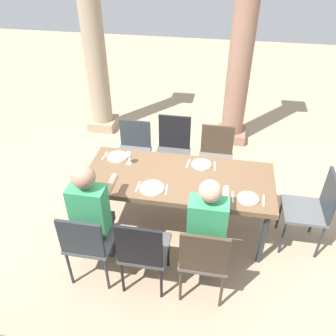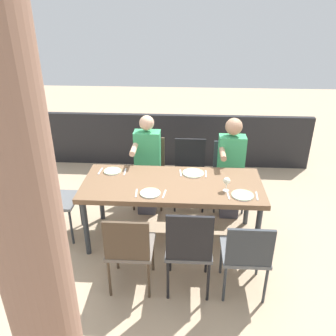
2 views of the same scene
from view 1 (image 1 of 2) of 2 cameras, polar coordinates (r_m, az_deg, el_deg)
ground_plane at (r=4.20m, az=1.57°, el=-9.66°), size 16.00×16.00×0.00m
dining_table at (r=3.73m, az=1.74°, el=-2.20°), size 2.03×0.86×0.76m
chair_west_north at (r=4.65m, az=-5.71°, el=3.25°), size 0.44×0.44×0.85m
chair_west_south at (r=3.41m, az=-13.10°, el=-11.70°), size 0.44×0.44×0.89m
chair_mid_north at (r=4.52m, az=0.84°, el=3.32°), size 0.44×0.44×0.97m
chair_mid_south at (r=3.27m, az=-4.17°, el=-13.31°), size 0.44×0.44×0.92m
chair_east_north at (r=4.50m, az=7.91°, el=2.11°), size 0.44×0.44×0.88m
chair_east_south at (r=3.21m, az=5.97°, el=-14.37°), size 0.44×0.44×0.93m
chair_head_east at (r=3.94m, az=22.95°, el=-5.94°), size 0.44×0.44×0.94m
diner_woman_green at (r=3.41m, az=-12.26°, el=-7.32°), size 0.35×0.50×1.30m
diner_man_white at (r=3.21m, az=6.48°, el=-10.20°), size 0.34×0.49×1.31m
stone_column_near at (r=5.69m, az=-12.20°, el=19.62°), size 0.44×0.44×2.98m
stone_column_centre at (r=5.31m, az=12.05°, el=18.48°), size 0.45×0.45×2.98m
plate_0 at (r=4.03m, az=-8.41°, el=1.89°), size 0.24×0.24×0.02m
wine_glass_0 at (r=3.85m, az=-6.61°, el=2.14°), size 0.08×0.08×0.16m
fork_0 at (r=4.08m, az=-10.41°, el=2.02°), size 0.03×0.17×0.01m
spoon_0 at (r=3.99m, az=-6.34°, el=1.62°), size 0.03×0.17×0.01m
plate_1 at (r=3.53m, az=-2.67°, el=-3.28°), size 0.26×0.26×0.02m
fork_1 at (r=3.57m, az=-5.02°, el=-3.08°), size 0.02×0.17×0.01m
spoon_1 at (r=3.51m, az=-0.27°, el=-3.63°), size 0.03×0.17×0.01m
plate_2 at (r=3.88m, az=5.57°, el=0.61°), size 0.22×0.22×0.02m
fork_2 at (r=3.89m, az=3.37°, el=0.77°), size 0.04×0.17×0.01m
spoon_2 at (r=3.88m, az=7.77°, el=0.32°), size 0.03×0.17×0.01m
plate_3 at (r=3.49m, az=13.11°, el=-4.90°), size 0.21×0.21×0.02m
fork_3 at (r=3.49m, az=10.65°, el=-4.74°), size 0.02×0.17×0.01m
spoon_3 at (r=3.52m, az=15.54°, el=-5.20°), size 0.03×0.17×0.01m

